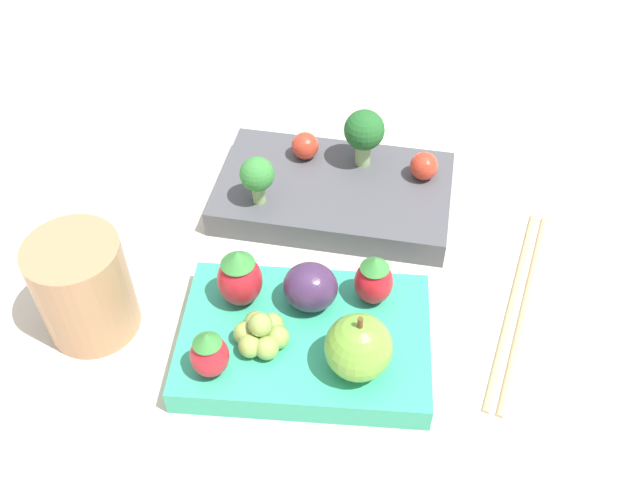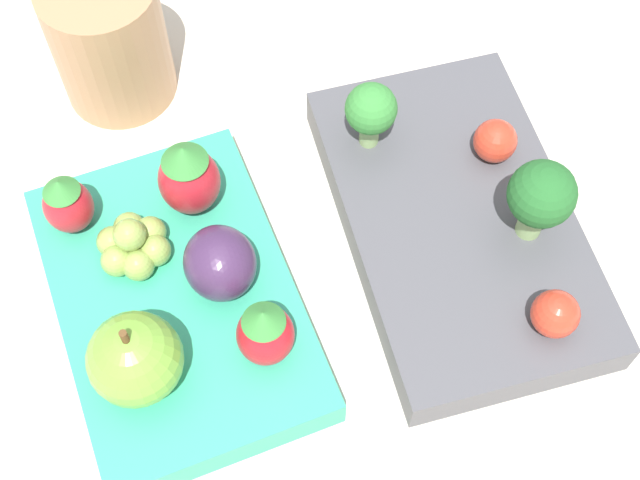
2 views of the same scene
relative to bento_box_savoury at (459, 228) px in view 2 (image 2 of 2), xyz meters
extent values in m
plane|color=beige|center=(0.00, -0.08, -0.01)|extent=(4.00, 4.00, 0.00)
cube|color=#4C4C51|center=(0.00, 0.00, 0.00)|extent=(0.21, 0.13, 0.03)
cube|color=#33A87F|center=(-0.01, -0.16, 0.00)|extent=(0.19, 0.14, 0.02)
cylinder|color=#93B770|center=(0.02, 0.03, 0.02)|extent=(0.01, 0.01, 0.02)
sphere|color=#236028|center=(0.02, 0.03, 0.05)|extent=(0.04, 0.04, 0.04)
cylinder|color=#93B770|center=(-0.06, -0.03, 0.02)|extent=(0.01, 0.01, 0.02)
sphere|color=#388438|center=(-0.06, -0.03, 0.04)|extent=(0.03, 0.03, 0.03)
sphere|color=red|center=(0.07, 0.02, 0.03)|extent=(0.03, 0.03, 0.03)
sphere|color=red|center=(-0.03, 0.03, 0.03)|extent=(0.03, 0.03, 0.03)
sphere|color=#70A838|center=(0.04, -0.19, 0.03)|extent=(0.05, 0.05, 0.05)
cylinder|color=brown|center=(0.04, -0.19, 0.06)|extent=(0.00, 0.00, 0.01)
ellipsoid|color=red|center=(-0.06, -0.14, 0.03)|extent=(0.03, 0.03, 0.04)
cone|color=#388438|center=(-0.06, -0.14, 0.06)|extent=(0.03, 0.03, 0.01)
ellipsoid|color=red|center=(-0.06, -0.21, 0.03)|extent=(0.03, 0.03, 0.03)
cone|color=#388438|center=(-0.06, -0.21, 0.05)|extent=(0.02, 0.02, 0.01)
ellipsoid|color=red|center=(0.04, -0.12, 0.03)|extent=(0.03, 0.03, 0.04)
cone|color=#388438|center=(0.04, -0.12, 0.05)|extent=(0.02, 0.02, 0.01)
ellipsoid|color=#42284C|center=(0.00, -0.14, 0.03)|extent=(0.04, 0.04, 0.04)
sphere|color=#8EA84C|center=(-0.02, -0.18, 0.02)|extent=(0.02, 0.02, 0.02)
sphere|color=#8EA84C|center=(-0.03, -0.17, 0.02)|extent=(0.02, 0.02, 0.02)
sphere|color=#8EA84C|center=(-0.04, -0.17, 0.02)|extent=(0.02, 0.02, 0.02)
sphere|color=#8EA84C|center=(-0.04, -0.18, 0.02)|extent=(0.02, 0.02, 0.02)
sphere|color=#8EA84C|center=(-0.04, -0.19, 0.02)|extent=(0.02, 0.02, 0.02)
sphere|color=#8EA84C|center=(-0.03, -0.19, 0.02)|extent=(0.02, 0.02, 0.02)
sphere|color=#8EA84C|center=(-0.03, -0.18, 0.03)|extent=(0.02, 0.02, 0.02)
cylinder|color=tan|center=(-0.17, -0.16, 0.03)|extent=(0.07, 0.07, 0.09)
camera|label=1|loc=(0.05, -0.47, 0.43)|focal=40.00mm
camera|label=2|loc=(0.22, -0.15, 0.44)|focal=50.00mm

